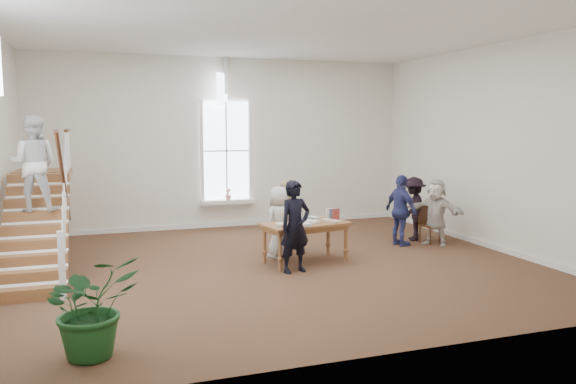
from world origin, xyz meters
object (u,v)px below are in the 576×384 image
object	(u,v)px
floor_plant	(92,306)
side_chair	(428,222)
woman_cluster_a	(401,210)
woman_cluster_c	(436,212)
elderly_woman	(280,222)
library_table	(305,227)
woman_cluster_b	(414,209)
police_officer	(295,227)
person_yellow	(286,216)

from	to	relation	value
floor_plant	side_chair	size ratio (longest dim) A/B	1.36
woman_cluster_a	woman_cluster_c	distance (m)	0.81
elderly_woman	side_chair	bearing A→B (deg)	154.76
library_table	woman_cluster_c	bearing A→B (deg)	-0.97
elderly_woman	woman_cluster_b	world-z (taller)	woman_cluster_b
police_officer	woman_cluster_a	size ratio (longest dim) A/B	1.07
woman_cluster_a	side_chair	distance (m)	0.83
woman_cluster_a	woman_cluster_b	distance (m)	0.75
library_table	elderly_woman	distance (m)	0.70
floor_plant	police_officer	bearing A→B (deg)	38.46
person_yellow	side_chair	bearing A→B (deg)	151.25
woman_cluster_b	person_yellow	bearing A→B (deg)	-66.89
elderly_woman	woman_cluster_a	xyz separation A→B (m)	(2.95, 0.15, 0.07)
floor_plant	elderly_woman	bearing A→B (deg)	48.06
library_table	woman_cluster_b	distance (m)	3.42
woman_cluster_a	woman_cluster_c	size ratio (longest dim) A/B	1.06
elderly_woman	woman_cluster_c	size ratio (longest dim) A/B	0.97
library_table	person_yellow	size ratio (longest dim) A/B	1.18
person_yellow	woman_cluster_c	distance (m)	3.47
library_table	woman_cluster_c	world-z (taller)	woman_cluster_c
library_table	woman_cluster_b	xyz separation A→B (m)	(3.20, 1.20, 0.04)
floor_plant	side_chair	world-z (taller)	floor_plant
woman_cluster_a	side_chair	xyz separation A→B (m)	(0.76, 0.08, -0.31)
person_yellow	woman_cluster_c	world-z (taller)	person_yellow
woman_cluster_b	woman_cluster_c	world-z (taller)	woman_cluster_c
woman_cluster_c	floor_plant	world-z (taller)	woman_cluster_c
woman_cluster_c	person_yellow	bearing A→B (deg)	-132.21
woman_cluster_a	side_chair	world-z (taller)	woman_cluster_a
library_table	side_chair	xyz separation A→B (m)	(3.36, 0.83, -0.22)
library_table	side_chair	size ratio (longest dim) A/B	2.03
person_yellow	woman_cluster_a	bearing A→B (deg)	148.29
elderly_woman	woman_cluster_c	world-z (taller)	woman_cluster_c
police_officer	side_chair	bearing A→B (deg)	7.09
library_table	person_yellow	bearing A→B (deg)	82.11
woman_cluster_c	side_chair	distance (m)	0.38
police_officer	woman_cluster_c	distance (m)	4.01
police_officer	elderly_woman	distance (m)	1.26
woman_cluster_b	side_chair	xyz separation A→B (m)	(0.16, -0.37, -0.26)
person_yellow	side_chair	distance (m)	3.43
police_officer	side_chair	xyz separation A→B (m)	(3.81, 1.47, -0.37)
person_yellow	woman_cluster_c	xyz separation A→B (m)	(3.43, -0.55, -0.01)
woman_cluster_b	side_chair	bearing A→B (deg)	44.65
library_table	woman_cluster_b	bearing A→B (deg)	10.34
person_yellow	woman_cluster_a	distance (m)	2.67
person_yellow	woman_cluster_a	world-z (taller)	woman_cluster_a
police_officer	woman_cluster_b	bearing A→B (deg)	12.81
elderly_woman	person_yellow	size ratio (longest dim) A/B	0.96
floor_plant	person_yellow	bearing A→B (deg)	49.11
woman_cluster_c	floor_plant	size ratio (longest dim) A/B	1.24
police_officer	woman_cluster_c	world-z (taller)	police_officer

